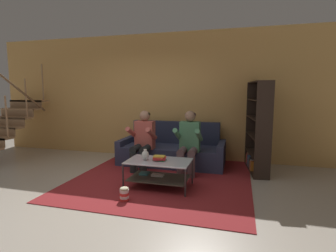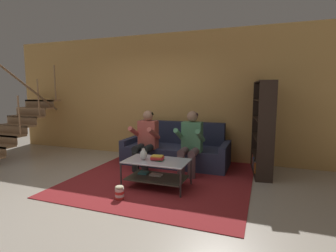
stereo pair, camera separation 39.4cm
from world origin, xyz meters
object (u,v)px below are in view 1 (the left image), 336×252
couch (172,151)px  coffee_table (158,169)px  vase (145,155)px  bookshelf (259,135)px  popcorn_tub (124,194)px  person_seated_right (189,140)px  book_stack (159,158)px  person_seated_left (143,138)px

couch → coffee_table: size_ratio=2.16×
vase → bookshelf: (1.85, 1.46, 0.19)m
couch → bookshelf: bookshelf is taller
coffee_table → popcorn_tub: (-0.31, -0.66, -0.20)m
couch → bookshelf: 1.82m
person_seated_right → popcorn_tub: size_ratio=5.77×
coffee_table → bookshelf: (1.64, 1.42, 0.42)m
vase → person_seated_right: bearing=59.6°
book_stack → popcorn_tub: book_stack is taller
couch → person_seated_left: bearing=-130.7°
person_seated_left → bookshelf: 2.30m
vase → bookshelf: size_ratio=0.10×
vase → book_stack: vase is taller
person_seated_right → popcorn_tub: 1.75m
couch → bookshelf: bearing=-0.2°
person_seated_right → bookshelf: size_ratio=0.68×
vase → book_stack: (0.23, 0.05, -0.05)m
popcorn_tub → coffee_table: bearing=64.8°
bookshelf → vase: bearing=-141.7°
person_seated_left → person_seated_right: person_seated_right is taller
book_stack → bookshelf: size_ratio=0.13×
book_stack → couch: bearing=96.0°
book_stack → person_seated_left: bearing=125.0°
coffee_table → book_stack: 0.19m
vase → bookshelf: bearing=38.3°
couch → coffee_table: 1.43m
person_seated_left → bookshelf: size_ratio=0.67×
couch → coffee_table: couch is taller
coffee_table → bookshelf: size_ratio=0.59×
book_stack → popcorn_tub: 0.83m
person_seated_right → popcorn_tub: person_seated_right is taller
person_seated_left → book_stack: (0.62, -0.88, -0.15)m
person_seated_right → vase: person_seated_right is taller
bookshelf → coffee_table: bearing=-139.1°
person_seated_right → coffee_table: bearing=-110.6°
person_seated_right → book_stack: 0.95m
person_seated_right → vase: 1.08m
person_seated_right → book_stack: (-0.32, -0.88, -0.16)m
person_seated_left → coffee_table: person_seated_left is taller
book_stack → popcorn_tub: bearing=-116.3°
book_stack → person_seated_right: bearing=70.3°
couch → vase: 1.49m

